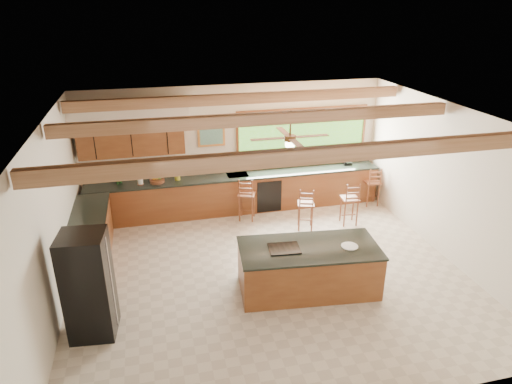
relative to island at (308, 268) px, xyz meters
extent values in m
plane|color=beige|center=(-0.54, 0.61, -0.42)|extent=(7.20, 7.20, 0.00)
cube|color=beige|center=(-0.54, 3.86, 1.08)|extent=(7.20, 0.04, 3.00)
cube|color=beige|center=(-0.54, -2.64, 1.08)|extent=(7.20, 0.04, 3.00)
cube|color=beige|center=(-4.14, 0.61, 1.08)|extent=(0.04, 6.50, 3.00)
cube|color=beige|center=(3.06, 0.61, 1.08)|extent=(0.04, 6.50, 3.00)
cube|color=#B07A58|center=(-0.54, 0.61, 2.58)|extent=(7.20, 6.50, 0.04)
cube|color=#A17450|center=(-0.54, -0.99, 2.44)|extent=(7.10, 0.15, 0.22)
cube|color=#A17450|center=(-0.54, 1.11, 2.44)|extent=(7.10, 0.15, 0.22)
cube|color=#A17450|center=(-0.54, 2.91, 2.44)|extent=(7.10, 0.15, 0.22)
cube|color=brown|center=(-2.89, 3.67, 1.48)|extent=(2.30, 0.35, 0.70)
cube|color=beige|center=(-2.89, 3.60, 2.08)|extent=(2.60, 0.50, 0.48)
cylinder|color=#FFEABF|center=(-3.59, 3.60, 1.85)|extent=(0.10, 0.10, 0.01)
cylinder|color=#FFEABF|center=(-2.19, 3.60, 1.85)|extent=(0.10, 0.10, 0.01)
cube|color=#72AF3E|center=(1.16, 3.83, 1.25)|extent=(3.20, 0.04, 1.30)
cube|color=#C6803C|center=(-1.09, 3.83, 1.43)|extent=(0.64, 0.03, 0.54)
cube|color=#467E5D|center=(-1.09, 3.81, 1.43)|extent=(0.54, 0.01, 0.44)
cube|color=brown|center=(-0.54, 3.52, 0.02)|extent=(7.00, 0.65, 0.88)
cube|color=black|center=(-0.54, 3.52, 0.48)|extent=(7.04, 0.69, 0.04)
cube|color=brown|center=(-3.80, 1.96, 0.02)|extent=(0.65, 2.35, 0.88)
cube|color=black|center=(-3.80, 1.96, 0.48)|extent=(0.69, 2.39, 0.04)
cube|color=black|center=(0.16, 3.19, 0.00)|extent=(0.60, 0.02, 0.78)
cube|color=silver|center=(-0.54, 3.52, 0.48)|extent=(0.50, 0.38, 0.03)
cylinder|color=silver|center=(-0.54, 3.72, 0.65)|extent=(0.03, 0.03, 0.30)
cylinder|color=silver|center=(-0.54, 3.62, 0.78)|extent=(0.03, 0.20, 0.03)
cylinder|color=silver|center=(-2.80, 3.45, 0.64)|extent=(0.12, 0.12, 0.30)
cylinder|color=#1A4019|center=(-3.30, 3.58, 0.59)|extent=(0.05, 0.05, 0.18)
cylinder|color=#1A4019|center=(-3.24, 3.64, 0.61)|extent=(0.06, 0.06, 0.22)
cube|color=black|center=(2.31, 3.59, 0.54)|extent=(0.22, 0.18, 0.09)
cube|color=brown|center=(0.00, 0.00, -0.02)|extent=(2.48, 1.34, 0.81)
cube|color=black|center=(0.00, 0.00, 0.40)|extent=(2.52, 1.38, 0.04)
cube|color=black|center=(-0.44, 0.05, 0.43)|extent=(0.57, 0.47, 0.02)
cylinder|color=silver|center=(0.69, -0.14, 0.43)|extent=(0.29, 0.29, 0.01)
cube|color=black|center=(-3.59, -0.31, 0.43)|extent=(0.73, 0.71, 1.70)
cube|color=silver|center=(-3.26, -0.31, 0.43)|extent=(0.02, 0.05, 1.56)
cube|color=brown|center=(-0.44, 2.99, 0.21)|extent=(0.48, 0.48, 0.04)
cylinder|color=brown|center=(-0.59, 2.84, -0.12)|extent=(0.04, 0.04, 0.61)
cylinder|color=brown|center=(-0.30, 2.84, -0.12)|extent=(0.04, 0.04, 0.61)
cylinder|color=brown|center=(-0.59, 3.14, -0.12)|extent=(0.04, 0.04, 0.61)
cylinder|color=brown|center=(-0.30, 3.14, -0.12)|extent=(0.04, 0.04, 0.61)
cube|color=brown|center=(1.78, 2.21, 0.20)|extent=(0.41, 0.41, 0.04)
cylinder|color=brown|center=(1.63, 2.07, -0.12)|extent=(0.04, 0.04, 0.61)
cylinder|color=brown|center=(1.92, 2.07, -0.12)|extent=(0.04, 0.04, 0.61)
cylinder|color=brown|center=(1.63, 2.36, -0.12)|extent=(0.04, 0.04, 0.61)
cylinder|color=brown|center=(1.92, 2.36, -0.12)|extent=(0.04, 0.04, 0.61)
cube|color=brown|center=(0.73, 2.21, 0.18)|extent=(0.45, 0.45, 0.04)
cylinder|color=brown|center=(0.58, 2.07, -0.13)|extent=(0.03, 0.03, 0.59)
cylinder|color=brown|center=(0.87, 2.07, -0.13)|extent=(0.03, 0.03, 0.59)
cylinder|color=brown|center=(0.58, 2.35, -0.13)|extent=(0.03, 0.03, 0.59)
cylinder|color=brown|center=(0.87, 2.35, -0.13)|extent=(0.03, 0.03, 0.59)
cube|color=brown|center=(2.76, 3.06, 0.18)|extent=(0.38, 0.38, 0.04)
cylinder|color=brown|center=(2.61, 2.92, -0.13)|extent=(0.03, 0.03, 0.59)
cylinder|color=brown|center=(2.90, 2.92, -0.13)|extent=(0.03, 0.03, 0.59)
cylinder|color=brown|center=(2.61, 3.20, -0.13)|extent=(0.03, 0.03, 0.59)
cylinder|color=brown|center=(2.90, 3.20, -0.13)|extent=(0.03, 0.03, 0.59)
camera|label=1|loc=(-2.51, -6.44, 4.37)|focal=32.00mm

